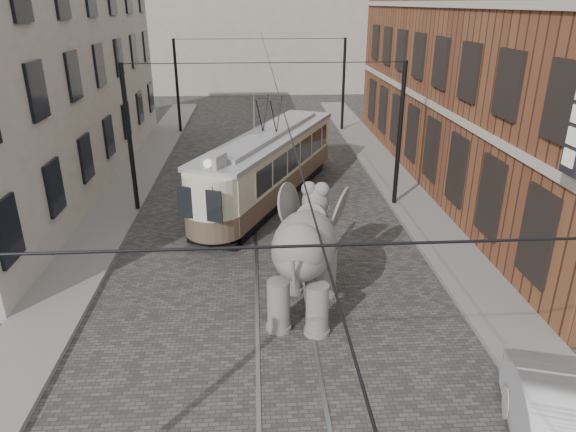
{
  "coord_description": "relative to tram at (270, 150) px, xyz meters",
  "views": [
    {
      "loc": [
        -0.64,
        -14.37,
        8.07
      ],
      "look_at": [
        0.28,
        0.06,
        2.1
      ],
      "focal_mm": 32.36,
      "sensor_mm": 36.0,
      "label": 1
    }
  ],
  "objects": [
    {
      "name": "sidewalk_left",
      "position": [
        -6.46,
        -7.28,
        -2.13
      ],
      "size": [
        2.0,
        60.0,
        0.15
      ],
      "primitive_type": "cube",
      "color": "slate",
      "rests_on": "ground"
    },
    {
      "name": "sidewalk_right",
      "position": [
        6.04,
        -7.28,
        -2.13
      ],
      "size": [
        2.0,
        60.0,
        0.15
      ],
      "primitive_type": "cube",
      "color": "slate",
      "rests_on": "ground"
    },
    {
      "name": "ground",
      "position": [
        0.04,
        -7.28,
        -2.21
      ],
      "size": [
        120.0,
        120.0,
        0.0
      ],
      "primitive_type": "plane",
      "color": "#4A4744"
    },
    {
      "name": "elephant",
      "position": [
        0.64,
        -9.15,
        -0.61
      ],
      "size": [
        4.07,
        5.76,
        3.19
      ],
      "primitive_type": null,
      "rotation": [
        0.0,
        0.0,
        -0.25
      ],
      "color": "slate",
      "rests_on": "ground"
    },
    {
      "name": "tram",
      "position": [
        0.0,
        0.0,
        0.0
      ],
      "size": [
        6.68,
        11.09,
        4.42
      ],
      "primitive_type": null,
      "rotation": [
        0.0,
        0.0,
        -0.43
      ],
      "color": "beige",
      "rests_on": "ground"
    },
    {
      "name": "tram_rails",
      "position": [
        0.04,
        -7.28,
        -2.2
      ],
      "size": [
        1.54,
        80.0,
        0.02
      ],
      "primitive_type": null,
      "color": "slate",
      "rests_on": "ground"
    },
    {
      "name": "brick_building",
      "position": [
        11.04,
        1.72,
        3.79
      ],
      "size": [
        8.0,
        26.0,
        12.0
      ],
      "primitive_type": "cube",
      "color": "brown",
      "rests_on": "ground"
    },
    {
      "name": "stucco_building",
      "position": [
        -10.96,
        2.72,
        2.79
      ],
      "size": [
        7.0,
        24.0,
        10.0
      ],
      "primitive_type": "cube",
      "color": "gray",
      "rests_on": "ground"
    },
    {
      "name": "catenary",
      "position": [
        -0.16,
        -2.28,
        0.79
      ],
      "size": [
        11.0,
        30.2,
        6.0
      ],
      "primitive_type": null,
      "color": "black",
      "rests_on": "ground"
    },
    {
      "name": "distant_block",
      "position": [
        0.04,
        32.72,
        4.79
      ],
      "size": [
        28.0,
        10.0,
        14.0
      ],
      "primitive_type": "cube",
      "color": "gray",
      "rests_on": "ground"
    }
  ]
}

